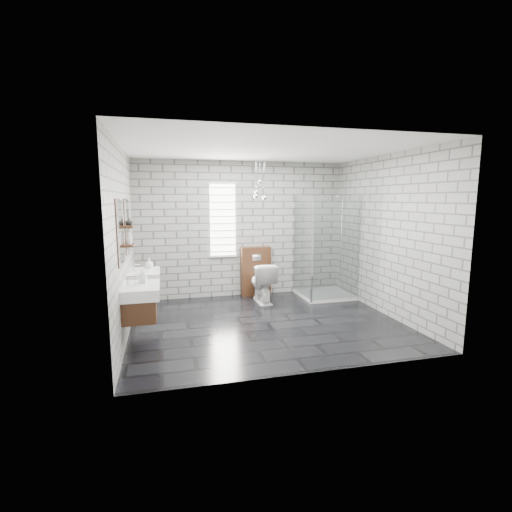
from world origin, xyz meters
name	(u,v)px	position (x,y,z in m)	size (l,w,h in m)	color
floor	(266,323)	(0.00, 0.00, -0.01)	(4.20, 3.60, 0.02)	black
ceiling	(267,148)	(0.00, 0.00, 2.71)	(4.20, 3.60, 0.02)	white
wall_back	(242,230)	(0.00, 1.81, 1.35)	(4.20, 0.02, 2.70)	#9B9B96
wall_front	(312,256)	(0.00, -1.81, 1.35)	(4.20, 0.02, 2.70)	#9B9B96
wall_left	(123,243)	(-2.11, 0.00, 1.35)	(0.02, 3.60, 2.70)	#9B9B96
wall_right	(387,236)	(2.11, 0.00, 1.35)	(0.02, 3.60, 2.70)	#9B9B96
vanity_left	(138,292)	(-1.91, -0.55, 0.76)	(0.47, 0.70, 1.57)	#482916
vanity_right	(142,277)	(-1.91, 0.45, 0.76)	(0.47, 0.70, 1.57)	#482916
shelf_lower	(129,245)	(-2.03, -0.05, 1.32)	(0.14, 0.30, 0.03)	#482916
shelf_upper	(128,227)	(-2.03, -0.05, 1.58)	(0.14, 0.30, 0.03)	#482916
window	(223,220)	(-0.40, 1.78, 1.55)	(0.56, 0.05, 1.48)	white
cistern_panel	(256,271)	(0.25, 1.70, 0.50)	(0.60, 0.20, 1.00)	#482916
flush_plate	(257,258)	(0.25, 1.60, 0.80)	(0.18, 0.01, 0.12)	silver
shower_enclosure	(323,273)	(1.50, 1.18, 0.50)	(1.00, 1.00, 2.03)	white
pendant_cluster	(260,192)	(0.25, 1.37, 2.09)	(0.28, 0.23, 0.76)	silver
toilet	(262,282)	(0.25, 1.19, 0.38)	(0.43, 0.75, 0.76)	white
soap_bottle_a	(143,276)	(-1.84, -0.43, 0.95)	(0.09, 0.09, 0.19)	#B2B2B2
soap_bottle_b	(149,263)	(-1.79, 0.67, 0.93)	(0.12, 0.12, 0.16)	#B2B2B2
soap_bottle_c	(129,237)	(-2.02, -0.10, 1.44)	(0.08, 0.08, 0.21)	#B2B2B2
vase	(129,222)	(-2.02, 0.02, 1.65)	(0.10, 0.10, 0.10)	#B2B2B2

